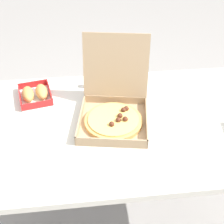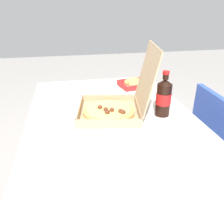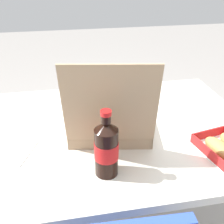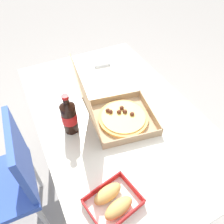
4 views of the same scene
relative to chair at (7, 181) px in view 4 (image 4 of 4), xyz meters
The scene contains 8 objects.
ground_plane 0.80m from the chair, 92.11° to the right, with size 10.00×10.00×0.00m, color gray.
dining_table 0.67m from the chair, 92.11° to the right, with size 1.28×0.82×0.74m.
chair is the anchor object (origin of this frame).
pizza_box_open 0.70m from the chair, 97.59° to the right, with size 0.36×0.41×0.34m.
bread_side_box 0.68m from the chair, 137.31° to the right, with size 0.18×0.22×0.06m.
cola_bottle 0.53m from the chair, 94.63° to the right, with size 0.07×0.07×0.22m.
paper_menu 0.70m from the chair, 61.17° to the right, with size 0.21×0.15×0.00m, color white.
napkin_pile 0.93m from the chair, 59.53° to the right, with size 0.11×0.11×0.02m, color white.
Camera 4 is at (-0.71, 0.37, 1.56)m, focal length 34.37 mm.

